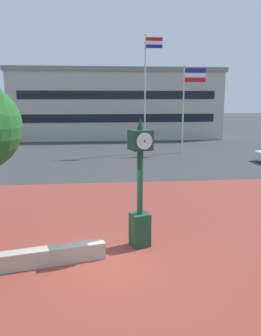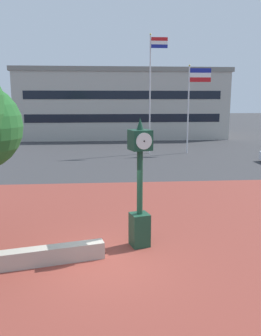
# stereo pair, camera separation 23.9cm
# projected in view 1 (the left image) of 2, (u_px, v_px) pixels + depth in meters

# --- Properties ---
(ground_plane) EXTENTS (200.00, 200.00, 0.00)m
(ground_plane) POSITION_uv_depth(u_px,v_px,m) (103.00, 263.00, 10.23)
(ground_plane) COLOR #38383A
(plaza_brick_paving) EXTENTS (44.00, 13.84, 0.01)m
(plaza_brick_paving) POSITION_uv_depth(u_px,v_px,m) (101.00, 227.00, 13.08)
(plaza_brick_paving) COLOR brown
(plaza_brick_paving) RESTS_ON ground
(planter_wall) EXTENTS (3.21, 1.10, 0.50)m
(planter_wall) POSITION_uv_depth(u_px,v_px,m) (50.00, 256.00, 10.10)
(planter_wall) COLOR #ADA393
(planter_wall) RESTS_ON ground
(street_clock) EXTENTS (0.76, 0.78, 4.11)m
(street_clock) POSITION_uv_depth(u_px,v_px,m) (140.00, 190.00, 11.10)
(street_clock) COLOR #19422D
(street_clock) RESTS_ON ground
(flagpole_primary) EXTENTS (1.48, 0.14, 9.81)m
(flagpole_primary) POSITION_uv_depth(u_px,v_px,m) (146.00, 87.00, 29.44)
(flagpole_primary) COLOR silver
(flagpole_primary) RESTS_ON ground
(flagpole_secondary) EXTENTS (1.92, 0.14, 7.40)m
(flagpole_secondary) POSITION_uv_depth(u_px,v_px,m) (187.00, 99.00, 29.98)
(flagpole_secondary) COLOR silver
(flagpole_secondary) RESTS_ON ground
(civic_building) EXTENTS (24.38, 11.62, 8.01)m
(civic_building) POSITION_uv_depth(u_px,v_px,m) (115.00, 103.00, 44.13)
(civic_building) COLOR #B2ADA3
(civic_building) RESTS_ON ground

